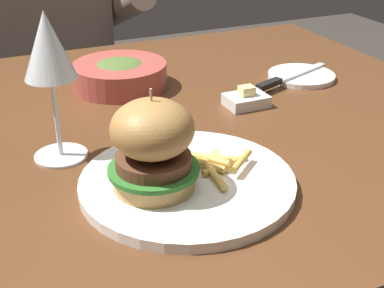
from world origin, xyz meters
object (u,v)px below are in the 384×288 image
at_px(burger_sandwich, 153,145).
at_px(wine_glass, 48,52).
at_px(diner_person, 46,85).
at_px(bread_plate, 301,76).
at_px(main_plate, 187,182).
at_px(soup_bowl, 120,74).
at_px(butter_dish, 245,99).
at_px(table_knife, 286,78).

distance_m(burger_sandwich, wine_glass, 0.19).
bearing_deg(burger_sandwich, diner_person, 89.04).
xyz_separation_m(burger_sandwich, bread_plate, (0.41, 0.29, -0.07)).
xyz_separation_m(main_plate, soup_bowl, (0.03, 0.38, 0.02)).
distance_m(bread_plate, soup_bowl, 0.35).
xyz_separation_m(main_plate, diner_person, (-0.03, 0.93, -0.18)).
relative_size(wine_glass, bread_plate, 1.60).
bearing_deg(diner_person, bread_plate, -58.52).
bearing_deg(diner_person, main_plate, -88.14).
xyz_separation_m(bread_plate, butter_dish, (-0.17, -0.07, 0.01)).
xyz_separation_m(burger_sandwich, wine_glass, (-0.09, 0.15, 0.08)).
bearing_deg(soup_bowl, butter_dish, -45.13).
bearing_deg(wine_glass, diner_person, 82.69).
relative_size(bread_plate, table_knife, 0.66).
height_order(bread_plate, diner_person, diner_person).
xyz_separation_m(table_knife, diner_person, (-0.35, 0.67, -0.19)).
relative_size(main_plate, butter_dish, 3.91).
distance_m(burger_sandwich, soup_bowl, 0.39).
height_order(bread_plate, butter_dish, butter_dish).
bearing_deg(table_knife, soup_bowl, 158.39).
bearing_deg(table_knife, wine_glass, -165.53).
relative_size(butter_dish, diner_person, 0.06).
bearing_deg(burger_sandwich, soup_bowl, 78.94).
distance_m(wine_glass, butter_dish, 0.37).
distance_m(bread_plate, butter_dish, 0.18).
xyz_separation_m(wine_glass, butter_dish, (0.33, 0.06, -0.14)).
height_order(bread_plate, soup_bowl, soup_bowl).
height_order(wine_glass, table_knife, wine_glass).
distance_m(bread_plate, diner_person, 0.78).
bearing_deg(bread_plate, burger_sandwich, -145.36).
bearing_deg(diner_person, table_knife, -62.23).
bearing_deg(burger_sandwich, table_knife, 36.19).
distance_m(wine_glass, diner_person, 0.86).
relative_size(wine_glass, diner_person, 0.18).
bearing_deg(butter_dish, table_knife, 25.10).
distance_m(main_plate, butter_dish, 0.29).
relative_size(bread_plate, soup_bowl, 0.75).
bearing_deg(wine_glass, table_knife, 14.47).
distance_m(butter_dish, soup_bowl, 0.24).
relative_size(soup_bowl, diner_person, 0.15).
bearing_deg(main_plate, butter_dish, 46.13).
bearing_deg(bread_plate, soup_bowl, 163.80).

